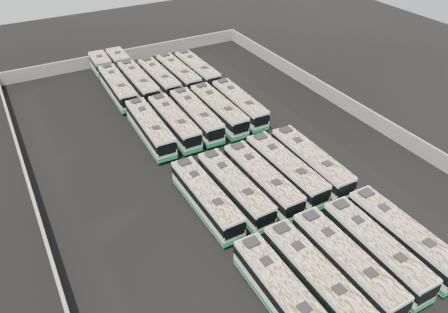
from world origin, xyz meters
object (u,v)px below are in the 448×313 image
bus_midback_center (196,116)px  bus_back_center (159,79)px  bus_midfront_left (234,189)px  bus_front_right (375,249)px  bus_front_far_right (402,236)px  bus_midfront_right (285,169)px  bus_midback_right (218,110)px  bus_back_right (178,74)px  bus_midback_far_right (239,104)px  bus_midfront_far_right (310,162)px  bus_front_center (346,263)px  bus_back_left (132,75)px  bus_midback_left (174,122)px  bus_front_far_left (283,295)px  bus_back_far_right (197,70)px  bus_front_left (315,278)px  bus_back_far_left (112,79)px  bus_midback_far_left (150,128)px  bus_midfront_center (262,180)px  bus_midfront_far_left (206,198)px

bus_midback_center → bus_back_center: 13.89m
bus_midfront_left → bus_front_right: bearing=-64.7°
bus_front_far_right → bus_midback_center: 31.17m
bus_front_far_right → bus_midfront_right: 14.51m
bus_midfront_right → bus_midback_right: (0.02, 16.20, -0.00)m
bus_midfront_left → bus_back_right: (6.92, 30.41, 0.00)m
bus_midback_far_right → bus_back_center: size_ratio=1.02×
bus_midfront_far_right → bus_front_center: bearing=-115.7°
bus_front_center → bus_front_far_right: bearing=-0.4°
bus_midback_right → bus_back_left: bearing=111.5°
bus_midfront_left → bus_back_right: size_ratio=1.00×
bus_front_far_right → bus_back_left: bearing=102.3°
bus_midback_left → bus_front_far_left: bearing=-96.0°
bus_front_far_left → bus_back_far_right: size_ratio=1.00×
bus_front_left → bus_midfront_right: size_ratio=0.97×
bus_front_far_right → bus_midfront_left: 17.39m
bus_midfront_right → bus_midback_center: size_ratio=1.01×
bus_midfront_left → bus_midback_far_right: (10.39, 16.48, 0.00)m
bus_back_center → bus_back_far_left: bearing=152.8°
bus_front_far_right → bus_back_far_right: bearing=90.1°
bus_front_far_right → bus_midback_left: bearing=109.0°
bus_front_left → bus_back_center: bus_front_left is taller
bus_midback_far_left → bus_midfront_far_right: bearing=-48.8°
bus_midback_left → bus_back_left: 17.37m
bus_midback_far_left → bus_front_center: bearing=-75.8°
bus_midback_right → bus_midfront_center: bearing=-101.8°
bus_front_far_left → bus_front_far_right: size_ratio=0.99×
bus_front_right → bus_midback_left: bus_midback_left is taller
bus_front_center → bus_midfront_left: 14.30m
bus_front_right → bus_midback_right: 30.25m
bus_midback_center → bus_back_left: bus_midback_center is taller
bus_midback_left → bus_back_center: size_ratio=1.02×
bus_midback_center → bus_back_center: bus_midback_center is taller
bus_midfront_far_left → bus_back_far_left: bearing=89.2°
bus_midback_center → bus_back_left: bearing=102.5°
bus_midfront_left → bus_back_center: bus_midfront_left is taller
bus_back_left → bus_midfront_left: bearing=-89.8°
bus_midback_center → bus_back_center: (0.10, 13.89, -0.06)m
bus_front_center → bus_back_center: bearing=89.8°
bus_back_far_right → bus_front_center: bearing=-99.3°
bus_midfront_far_right → bus_back_far_right: 30.42m
bus_midfront_right → bus_back_center: size_ratio=1.05×
bus_front_right → bus_midfront_center: (-3.50, 13.78, 0.03)m
bus_midback_far_right → bus_back_center: bus_midback_far_right is taller
bus_midfront_far_right → bus_midback_left: size_ratio=1.03×
bus_front_far_left → bus_front_left: bearing=1.4°
bus_midfront_far_right → bus_midback_far_right: bearing=90.7°
bus_midback_right → bus_back_far_right: 14.39m
bus_front_right → bus_midback_far_right: bus_midback_far_right is taller
bus_midback_center → bus_back_far_left: 18.58m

